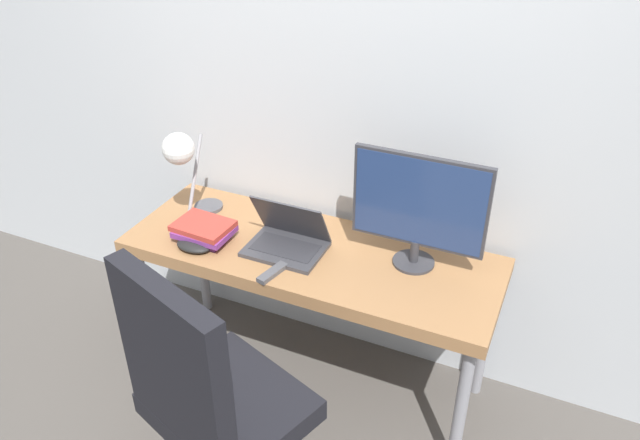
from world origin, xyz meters
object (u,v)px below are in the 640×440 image
(laptop, at_px, (287,239))
(monitor, at_px, (419,206))
(game_controller, at_px, (194,245))
(desk_lamp, at_px, (182,156))
(office_chair, at_px, (206,393))
(book_stack, at_px, (204,231))

(laptop, relative_size, monitor, 0.60)
(game_controller, bearing_deg, desk_lamp, 128.32)
(monitor, bearing_deg, desk_lamp, -173.32)
(office_chair, height_order, game_controller, office_chair)
(monitor, xyz_separation_m, office_chair, (-0.45, -0.87, -0.37))
(book_stack, xyz_separation_m, game_controller, (0.00, -0.08, -0.02))
(monitor, xyz_separation_m, game_controller, (-0.88, -0.29, -0.25))
(laptop, relative_size, book_stack, 1.29)
(monitor, height_order, desk_lamp, monitor)
(monitor, distance_m, book_stack, 0.93)
(monitor, distance_m, office_chair, 1.05)
(desk_lamp, height_order, game_controller, desk_lamp)
(office_chair, bearing_deg, monitor, 62.41)
(monitor, relative_size, book_stack, 2.16)
(desk_lamp, xyz_separation_m, book_stack, (0.13, -0.09, -0.29))
(laptop, height_order, game_controller, laptop)
(office_chair, bearing_deg, book_stack, 122.66)
(laptop, distance_m, monitor, 0.58)
(desk_lamp, height_order, office_chair, desk_lamp)
(laptop, height_order, desk_lamp, desk_lamp)
(game_controller, bearing_deg, office_chair, -53.84)
(laptop, distance_m, desk_lamp, 0.57)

